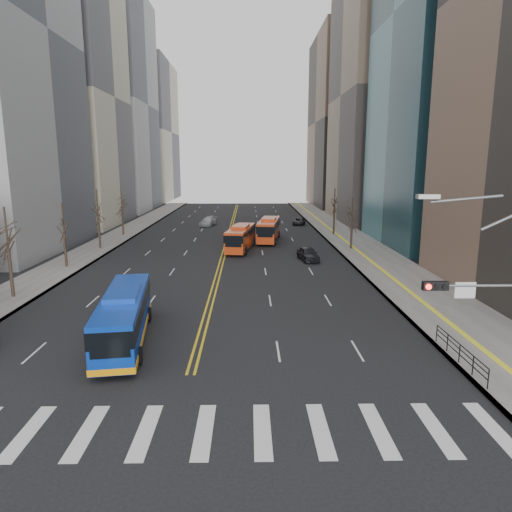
% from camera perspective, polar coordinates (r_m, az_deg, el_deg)
% --- Properties ---
extents(ground, '(220.00, 220.00, 0.00)m').
position_cam_1_polar(ground, '(20.03, -10.11, -20.75)').
color(ground, black).
extents(sidewalk_right, '(7.00, 130.00, 0.15)m').
position_cam_1_polar(sidewalk_right, '(64.27, 12.11, 1.70)').
color(sidewalk_right, gray).
rests_on(sidewalk_right, ground).
extents(sidewalk_left, '(5.00, 130.00, 0.15)m').
position_cam_1_polar(sidewalk_left, '(65.59, -18.24, 1.57)').
color(sidewalk_left, gray).
rests_on(sidewalk_left, ground).
extents(crosswalk, '(26.70, 4.00, 0.01)m').
position_cam_1_polar(crosswalk, '(20.03, -10.11, -20.74)').
color(crosswalk, silver).
rests_on(crosswalk, ground).
extents(centerline, '(0.55, 100.00, 0.01)m').
position_cam_1_polar(centerline, '(72.57, -3.31, 2.97)').
color(centerline, gold).
rests_on(centerline, ground).
extents(office_towers, '(83.00, 134.00, 58.00)m').
position_cam_1_polar(office_towers, '(86.32, -3.03, 20.25)').
color(office_towers, gray).
rests_on(office_towers, ground).
extents(signal_mast, '(5.37, 0.37, 9.39)m').
position_cam_1_polar(signal_mast, '(22.34, 27.98, -4.87)').
color(signal_mast, slate).
rests_on(signal_mast, ground).
extents(pedestrian_railing, '(0.06, 6.06, 1.02)m').
position_cam_1_polar(pedestrian_railing, '(27.19, 24.11, -10.72)').
color(pedestrian_railing, black).
rests_on(pedestrian_railing, sidewalk_right).
extents(street_trees, '(35.20, 47.20, 7.60)m').
position_cam_1_polar(street_trees, '(52.59, -12.15, 4.88)').
color(street_trees, black).
rests_on(street_trees, ground).
extents(blue_bus, '(3.84, 11.18, 3.22)m').
position_cam_1_polar(blue_bus, '(28.84, -16.16, -7.08)').
color(blue_bus, '#0B35AA').
rests_on(blue_bus, ground).
extents(red_bus_near, '(3.80, 10.14, 3.17)m').
position_cam_1_polar(red_bus_near, '(57.09, -1.93, 2.48)').
color(red_bus_near, '#AD3512').
rests_on(red_bus_near, ground).
extents(red_bus_far, '(3.78, 10.54, 3.29)m').
position_cam_1_polar(red_bus_far, '(64.13, 1.61, 3.52)').
color(red_bus_far, '#AD3512').
rests_on(red_bus_far, ground).
extents(car_dark_mid, '(2.44, 4.71, 1.53)m').
position_cam_1_polar(car_dark_mid, '(51.46, 6.52, 0.29)').
color(car_dark_mid, black).
rests_on(car_dark_mid, ground).
extents(car_silver, '(3.19, 5.38, 1.46)m').
position_cam_1_polar(car_silver, '(80.84, -6.02, 4.31)').
color(car_silver, '#9F9FA4').
rests_on(car_silver, ground).
extents(car_dark_far, '(2.89, 4.64, 1.20)m').
position_cam_1_polar(car_dark_far, '(82.14, 5.40, 4.34)').
color(car_dark_far, black).
rests_on(car_dark_far, ground).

